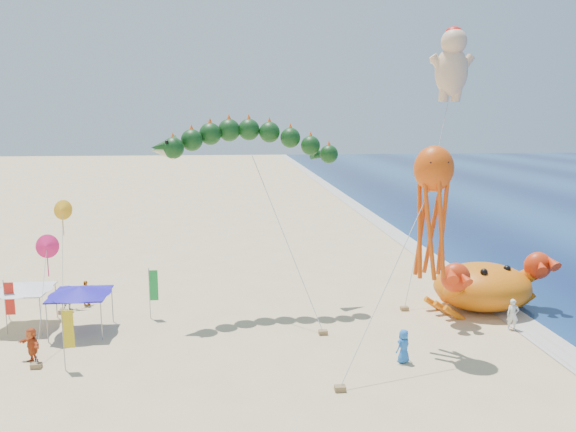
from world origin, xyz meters
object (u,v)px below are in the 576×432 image
(cherub_kite, at_px, (452,63))
(octopus_kite, at_px, (432,202))
(crab_inflatable, at_px, (483,285))
(canopy_blue, at_px, (80,291))
(dragon_kite, at_px, (249,147))
(canopy_white, at_px, (22,287))

(cherub_kite, relative_size, octopus_kite, 1.69)
(crab_inflatable, xyz_separation_m, octopus_kite, (-5.71, -5.63, 6.29))
(crab_inflatable, bearing_deg, canopy_blue, -176.86)
(crab_inflatable, relative_size, cherub_kite, 0.46)
(dragon_kite, bearing_deg, cherub_kite, 14.15)
(crab_inflatable, bearing_deg, canopy_white, -179.58)
(crab_inflatable, distance_m, canopy_white, 28.27)
(octopus_kite, xyz_separation_m, canopy_blue, (-18.96, 4.28, -5.48))
(canopy_blue, distance_m, canopy_white, 3.77)
(octopus_kite, bearing_deg, dragon_kite, 141.29)
(octopus_kite, relative_size, canopy_white, 3.16)
(crab_inflatable, height_order, canopy_blue, crab_inflatable)
(dragon_kite, height_order, canopy_blue, dragon_kite)
(dragon_kite, relative_size, canopy_white, 3.47)
(dragon_kite, xyz_separation_m, canopy_blue, (-9.84, -3.03, -7.98))
(cherub_kite, bearing_deg, canopy_blue, -164.63)
(octopus_kite, bearing_deg, canopy_white, 166.47)
(crab_inflatable, bearing_deg, cherub_kite, 97.99)
(canopy_blue, bearing_deg, crab_inflatable, 3.14)
(dragon_kite, distance_m, canopy_blue, 13.03)
(crab_inflatable, height_order, canopy_white, crab_inflatable)
(cherub_kite, distance_m, canopy_blue, 28.25)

